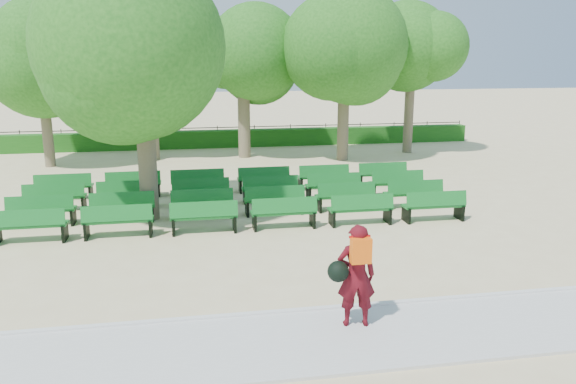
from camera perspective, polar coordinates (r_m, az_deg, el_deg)
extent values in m
plane|color=beige|center=(16.84, -0.92, -2.85)|extent=(120.00, 120.00, 0.00)
cube|color=beige|center=(10.12, 6.08, -14.57)|extent=(30.00, 2.20, 0.06)
cube|color=silver|center=(11.10, 4.40, -11.73)|extent=(30.00, 0.12, 0.10)
cube|color=#1E5D18|center=(30.36, -5.22, 5.46)|extent=(26.00, 0.70, 0.90)
cube|color=#136C24|center=(17.98, -5.26, -0.30)|extent=(1.85, 0.52, 0.06)
cube|color=#136C24|center=(17.71, -5.22, 0.34)|extent=(1.85, 0.15, 0.43)
cylinder|color=brown|center=(17.09, -14.08, 2.63)|extent=(0.54, 0.54, 3.27)
ellipsoid|color=#2A6E1D|center=(16.79, -14.71, 13.13)|extent=(5.39, 5.39, 4.86)
imported|color=#4E0B13|center=(10.14, 6.95, -8.42)|extent=(0.74, 0.54, 1.89)
cube|color=#FF5E0D|center=(9.76, 7.41, -5.93)|extent=(0.35, 0.18, 0.44)
sphere|color=black|center=(9.95, 5.11, -8.05)|extent=(0.38, 0.38, 0.38)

